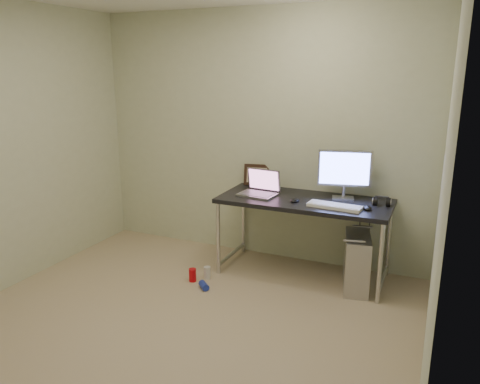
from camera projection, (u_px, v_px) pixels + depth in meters
name	position (u px, v px, depth m)	size (l,w,h in m)	color
floor	(171.00, 333.00, 3.51)	(3.50, 3.50, 0.00)	tan
wall_back	(258.00, 137.00, 4.73)	(3.50, 0.02, 2.50)	beige
wall_right	(441.00, 198.00, 2.51)	(0.02, 3.50, 2.50)	beige
desk	(304.00, 207.00, 4.34)	(1.57, 0.69, 0.75)	black
tower_computer	(357.00, 262.00, 4.16)	(0.31, 0.51, 0.53)	silver
cable_a	(360.00, 232.00, 4.49)	(0.01, 0.01, 0.70)	black
cable_b	(369.00, 236.00, 4.44)	(0.01, 0.01, 0.72)	black
can_red	(193.00, 275.00, 4.34)	(0.07, 0.07, 0.12)	red
can_white	(207.00, 273.00, 4.40)	(0.06, 0.06, 0.12)	silver
can_blue	(204.00, 286.00, 4.20)	(0.06, 0.06, 0.12)	#1E31AC
laptop	(260.00, 189.00, 4.47)	(0.37, 0.31, 0.24)	#ADADB4
monitor	(345.00, 171.00, 4.27)	(0.48, 0.18, 0.46)	#ADADB4
keyboard	(335.00, 206.00, 4.05)	(0.46, 0.15, 0.03)	white
mouse_right	(368.00, 207.00, 4.00)	(0.07, 0.11, 0.04)	black
mouse_left	(295.00, 199.00, 4.24)	(0.07, 0.12, 0.04)	black
headphones	(382.00, 202.00, 4.13)	(0.15, 0.09, 0.10)	black
picture_frame	(257.00, 175.00, 4.81)	(0.27, 0.03, 0.22)	black
webcam	(270.00, 179.00, 4.68)	(0.05, 0.04, 0.13)	silver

